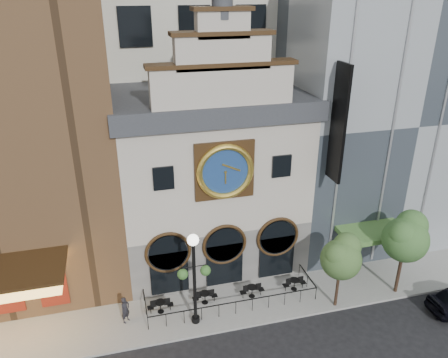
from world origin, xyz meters
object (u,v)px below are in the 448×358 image
Objects in this scene: tree_right at (406,236)px; pedestrian at (125,310)px; tree_left at (342,256)px; bistro_2 at (252,291)px; bistro_3 at (294,284)px; bistro_0 at (160,306)px; bistro_1 at (205,297)px; lamppost at (194,270)px.

pedestrian is at bearing 174.82° from tree_right.
bistro_2 is at bearing 157.05° from tree_left.
bistro_3 is 0.32× the size of tree_left.
bistro_1 is (2.81, 0.13, 0.00)m from bistro_0.
tree_left is (8.81, -0.73, -0.12)m from lamppost.
pedestrian is 17.67m from tree_right.
bistro_0 is at bearing 143.61° from lamppost.
bistro_1 is at bearing 178.25° from bistro_3.
tree_right is at bearing 2.93° from tree_left.
bistro_2 is 0.32× the size of tree_left.
pedestrian is at bearing -175.04° from bistro_1.
tree_right reaches higher than tree_left.
tree_right reaches higher than bistro_1.
pedestrian is 5.03m from lamppost.
bistro_1 is at bearing 170.87° from tree_right.
bistro_2 is 7.96m from pedestrian.
bistro_3 is (5.97, -0.18, 0.00)m from bistro_1.
lamppost reaches higher than bistro_2.
bistro_0 is 0.32× the size of tree_left.
tree_left is (10.73, -2.10, 3.14)m from bistro_0.
pedestrian is at bearing -171.80° from bistro_0.
pedestrian is at bearing 172.02° from tree_left.
bistro_2 is at bearing -3.06° from bistro_1.
lamppost is 13.30m from tree_right.
pedestrian is (-7.95, -0.26, 0.40)m from bistro_2.
lamppost is (-6.86, -1.31, 3.26)m from bistro_3.
tree_right reaches higher than pedestrian.
tree_left is (7.91, -2.22, 3.14)m from bistro_1.
bistro_1 is 1.00× the size of bistro_3.
bistro_3 is at bearing -44.14° from pedestrian.
bistro_2 is at bearing -43.53° from pedestrian.
tree_right is at bearing -11.08° from bistro_2.
lamppost is at bearing 175.27° from tree_left.
bistro_0 is at bearing -177.45° from bistro_1.
tree_right reaches higher than bistro_2.
pedestrian reaches higher than bistro_1.
pedestrian is (-2.08, -0.30, 0.40)m from bistro_0.
bistro_1 is 3.69m from lamppost.
tree_left is 4.52m from tree_right.
tree_left reaches higher than bistro_3.
bistro_1 is at bearing 58.14° from lamppost.
bistro_0 is at bearing -37.22° from pedestrian.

